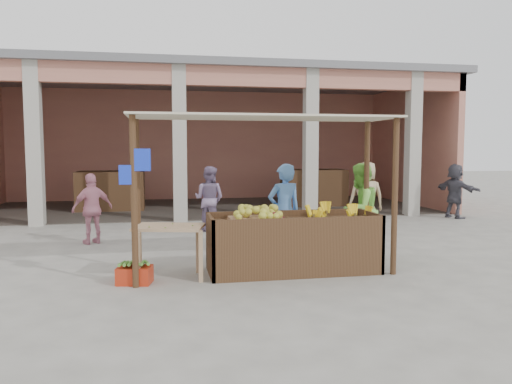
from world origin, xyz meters
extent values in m
plane|color=slate|center=(0.00, 0.00, 0.00)|extent=(60.00, 60.00, 0.00)
cube|color=tan|center=(0.00, 11.40, 2.00)|extent=(14.00, 0.20, 4.00)
cube|color=tan|center=(6.90, 8.50, 2.00)|extent=(0.20, 6.00, 4.00)
cube|color=tan|center=(0.00, 5.65, 3.75)|extent=(14.00, 0.30, 0.50)
cube|color=slate|center=(0.00, 8.50, 4.10)|extent=(14.40, 6.40, 0.20)
cube|color=#ADA79E|center=(-4.50, 5.65, 2.00)|extent=(0.35, 0.35, 4.00)
cube|color=#ADA79E|center=(-1.00, 5.65, 2.00)|extent=(0.35, 0.35, 4.00)
cube|color=#ADA79E|center=(2.50, 5.65, 2.00)|extent=(0.35, 0.35, 4.00)
cube|color=#ADA79E|center=(5.50, 5.65, 2.00)|extent=(0.35, 0.35, 4.00)
cube|color=#513620|center=(-3.00, 8.50, 0.60)|extent=(2.00, 1.20, 1.20)
cube|color=#513620|center=(3.50, 8.50, 0.60)|extent=(2.00, 1.20, 1.20)
cube|color=#513620|center=(0.50, 0.00, 0.40)|extent=(2.60, 0.95, 0.80)
cylinder|color=#513620|center=(-1.85, -0.45, 1.18)|extent=(0.09, 0.09, 2.35)
cylinder|color=#513620|center=(1.95, -0.45, 1.18)|extent=(0.09, 0.09, 2.35)
cylinder|color=#513620|center=(-1.85, 0.60, 1.18)|extent=(0.09, 0.09, 2.35)
cylinder|color=#513620|center=(1.95, 0.60, 1.18)|extent=(0.09, 0.09, 2.35)
cube|color=beige|center=(0.05, 0.08, 2.37)|extent=(4.00, 1.35, 0.03)
cube|color=blue|center=(-1.73, -0.45, 1.75)|extent=(0.22, 0.08, 0.30)
cube|color=blue|center=(-1.95, -0.45, 1.55)|extent=(0.18, 0.07, 0.26)
cube|color=#A07552|center=(-0.08, -0.06, 0.83)|extent=(0.79, 0.69, 0.06)
ellipsoid|color=gold|center=(-0.08, -0.06, 0.93)|extent=(0.68, 0.59, 0.15)
ellipsoid|color=maroon|center=(0.19, -0.05, 0.87)|extent=(0.42, 0.34, 0.13)
cube|color=tan|center=(-1.38, -0.08, 0.76)|extent=(1.09, 0.86, 0.04)
cube|color=tan|center=(-1.82, -0.35, 0.37)|extent=(0.06, 0.06, 0.74)
cube|color=tan|center=(-0.95, -0.35, 0.37)|extent=(0.06, 0.06, 0.74)
cube|color=tan|center=(-1.82, 0.20, 0.37)|extent=(0.06, 0.06, 0.74)
cube|color=tan|center=(-0.95, 0.20, 0.37)|extent=(0.06, 0.06, 0.74)
cube|color=#B62B13|center=(-1.87, -0.25, 0.12)|extent=(0.53, 0.42, 0.24)
ellipsoid|color=maroon|center=(2.81, 5.25, 0.29)|extent=(0.43, 0.43, 0.58)
ellipsoid|color=maroon|center=(3.15, 5.30, 0.29)|extent=(0.43, 0.43, 0.58)
imported|color=#5087D1|center=(0.57, 0.83, 0.88)|extent=(0.75, 0.61, 1.75)
imported|color=#80D44B|center=(1.92, 0.80, 0.87)|extent=(0.96, 0.86, 1.74)
imported|color=#94260B|center=(0.46, 2.12, 0.55)|extent=(0.92, 2.16, 1.10)
imported|color=#C67B8F|center=(-2.84, 2.94, 0.75)|extent=(1.00, 0.86, 1.51)
imported|color=tan|center=(3.00, 3.03, 0.89)|extent=(0.91, 0.64, 1.79)
imported|color=#484752|center=(6.39, 4.92, 0.78)|extent=(0.98, 1.56, 1.57)
imported|color=gray|center=(-0.40, 4.02, 0.82)|extent=(0.92, 0.79, 1.63)
camera|label=1|loc=(-1.49, -7.35, 1.91)|focal=35.00mm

